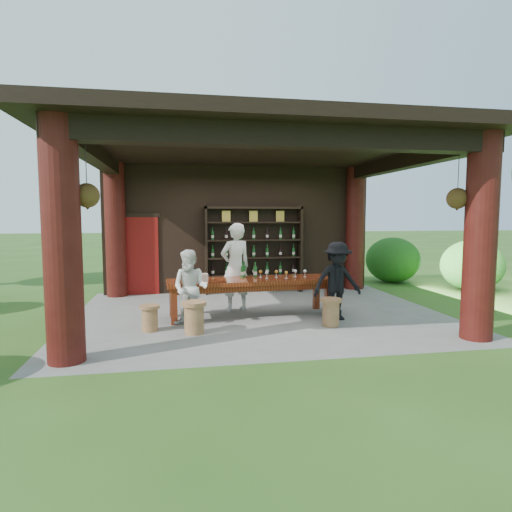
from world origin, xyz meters
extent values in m
plane|color=#2D5119|center=(0.00, 0.00, 0.00)|extent=(90.00, 90.00, 0.00)
cube|color=slate|center=(0.00, 0.00, -0.05)|extent=(7.40, 5.90, 0.10)
cube|color=black|center=(0.00, 2.75, 1.65)|extent=(7.00, 0.18, 3.30)
cube|color=maroon|center=(-2.60, 2.65, 1.00)|extent=(0.95, 0.06, 2.00)
cylinder|color=#380C0A|center=(-3.15, -2.40, 1.65)|extent=(0.50, 0.50, 3.30)
cylinder|color=#380C0A|center=(3.15, -2.40, 1.65)|extent=(0.50, 0.50, 3.30)
cylinder|color=#380C0A|center=(-3.15, 2.55, 1.65)|extent=(0.50, 0.50, 3.30)
cylinder|color=#380C0A|center=(3.15, 2.55, 1.65)|extent=(0.50, 0.50, 3.30)
cube|color=black|center=(0.00, -2.40, 3.15)|extent=(6.70, 0.35, 0.35)
cube|color=black|center=(-3.15, 0.00, 3.15)|extent=(0.30, 5.20, 0.30)
cube|color=black|center=(3.15, 0.00, 3.15)|extent=(0.30, 5.20, 0.30)
cube|color=black|center=(0.00, 0.00, 3.40)|extent=(7.50, 6.00, 0.20)
cylinder|color=black|center=(-2.85, -2.20, 2.62)|extent=(0.01, 0.01, 0.75)
cone|color=black|center=(-2.85, -2.20, 2.17)|extent=(0.32, 0.32, 0.18)
sphere|color=#1E5919|center=(-2.85, -2.20, 2.28)|extent=(0.34, 0.34, 0.34)
cylinder|color=black|center=(2.85, -2.20, 2.62)|extent=(0.01, 0.01, 0.75)
cone|color=black|center=(2.85, -2.20, 2.17)|extent=(0.32, 0.32, 0.18)
sphere|color=#1E5919|center=(2.85, -2.20, 2.28)|extent=(0.34, 0.34, 0.34)
cube|color=#50180B|center=(-0.21, -0.18, 0.71)|extent=(3.33, 1.03, 0.08)
cube|color=#50180B|center=(-0.21, -0.18, 0.61)|extent=(3.12, 0.87, 0.12)
cube|color=#50180B|center=(-1.72, -0.59, 0.34)|extent=(0.13, 0.13, 0.67)
cube|color=#50180B|center=(1.33, -0.42, 0.34)|extent=(0.13, 0.13, 0.67)
cube|color=#50180B|center=(-1.75, 0.05, 0.34)|extent=(0.13, 0.13, 0.67)
cube|color=#50180B|center=(1.29, 0.23, 0.34)|extent=(0.13, 0.13, 0.67)
cylinder|color=brown|center=(-1.37, -1.29, 0.24)|extent=(0.33, 0.33, 0.49)
cylinder|color=brown|center=(-1.37, -1.29, 0.52)|extent=(0.42, 0.42, 0.07)
cylinder|color=brown|center=(1.09, -1.22, 0.22)|extent=(0.30, 0.30, 0.45)
cylinder|color=brown|center=(1.09, -1.22, 0.48)|extent=(0.38, 0.38, 0.06)
cylinder|color=brown|center=(-2.13, -0.98, 0.20)|extent=(0.27, 0.27, 0.40)
cylinder|color=brown|center=(-2.13, -0.98, 0.43)|extent=(0.35, 0.35, 0.05)
imported|color=silver|center=(-0.44, 0.39, 0.93)|extent=(0.78, 0.64, 1.85)
imported|color=silver|center=(-1.41, -0.75, 0.70)|extent=(0.82, 0.74, 1.39)
imported|color=black|center=(1.36, -0.79, 0.75)|extent=(1.02, 0.65, 1.51)
cube|color=#BF6672|center=(-1.20, -0.29, 0.82)|extent=(0.27, 0.19, 0.14)
ellipsoid|color=#194C14|center=(6.11, 1.66, 0.58)|extent=(1.60, 1.60, 1.36)
ellipsoid|color=#194C14|center=(4.73, 3.38, 0.58)|extent=(1.60, 1.60, 1.36)
camera|label=1|loc=(-1.61, -8.49, 1.99)|focal=30.00mm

